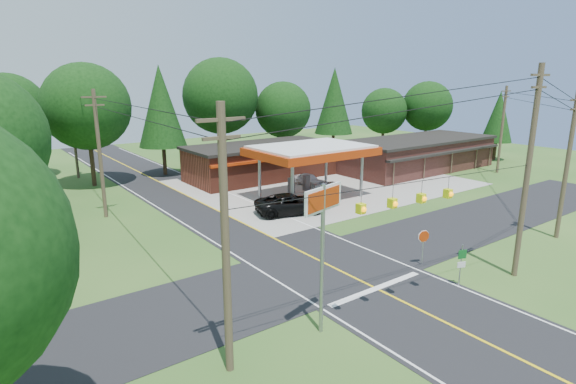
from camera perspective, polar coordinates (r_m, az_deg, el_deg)
ground at (r=26.86m, az=5.45°, el=-9.39°), size 120.00×120.00×0.00m
main_highway at (r=26.86m, az=5.45°, el=-9.37°), size 8.00×120.00×0.02m
cross_road at (r=26.85m, az=5.45°, el=-9.36°), size 70.00×7.00×0.02m
lane_center_yellow at (r=26.85m, az=5.45°, el=-9.34°), size 0.15×110.00×0.00m
gas_canopy at (r=40.88m, az=2.97°, el=5.07°), size 10.60×7.40×4.88m
convenience_store at (r=49.84m, az=-3.43°, el=3.96°), size 16.40×7.55×3.80m
strip_building at (r=56.85m, az=16.08°, el=4.69°), size 20.40×8.75×3.80m
utility_pole_near_right at (r=26.94m, az=28.15°, el=2.33°), size 1.80×0.30×11.50m
utility_pole_near_left at (r=16.00m, az=-7.96°, el=-6.07°), size 1.80×0.30×10.00m
utility_pole_far_left at (r=37.69m, az=-22.81°, el=4.65°), size 1.80×0.30×10.00m
utility_pole_right_b at (r=35.36m, az=31.94°, el=3.05°), size 1.80×0.30×10.00m
utility_pole_far_right at (r=57.67m, az=25.53°, el=7.30°), size 1.80×0.30×10.00m
utility_pole_north at (r=54.56m, az=-25.56°, el=6.51°), size 0.30×0.30×9.50m
overhead_beacons at (r=20.29m, az=15.00°, el=0.89°), size 17.04×2.04×1.03m
treeline_backdrop at (r=45.83m, az=-14.08°, el=9.71°), size 70.27×51.59×13.30m
suv_car at (r=36.60m, az=0.39°, el=-1.52°), size 7.35×7.35×1.63m
sedan_car at (r=46.48m, az=2.68°, el=1.58°), size 3.83×3.83×1.22m
big_stop_sign at (r=18.51m, az=4.46°, el=-4.18°), size 2.40×0.70×6.61m
octagonal_stop_sign at (r=27.51m, az=16.83°, el=-5.77°), size 0.74×0.28×2.18m
route_sign_post at (r=25.50m, az=21.16°, el=-8.22°), size 0.46×0.20×2.36m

